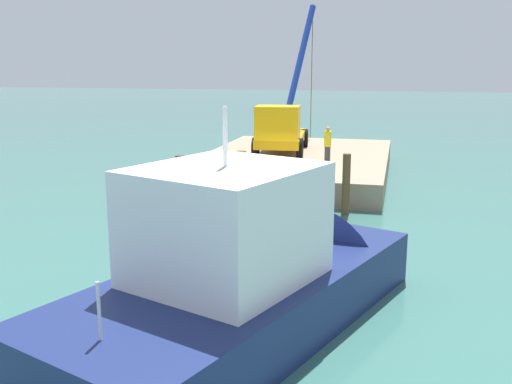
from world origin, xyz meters
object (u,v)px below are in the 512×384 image
Objects in this scene: dock_worker at (328,144)px; moored_yacht at (276,285)px; crane_truck at (282,126)px; salvaged_car at (265,195)px.

dock_worker is 14.96m from moored_yacht.
dock_worker is at bearing 52.23° from crane_truck.
crane_truck is 2.02× the size of salvaged_car.
crane_truck is at bearing -173.10° from salvaged_car.
salvaged_car is (6.33, -1.63, -1.21)m from dock_worker.
moored_yacht is at bearing 10.93° from crane_truck.
dock_worker is (2.05, 2.65, -0.56)m from crane_truck.
moored_yacht is (8.54, 2.25, -0.18)m from salvaged_car.
crane_truck reaches higher than dock_worker.
crane_truck is 8.63m from salvaged_car.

